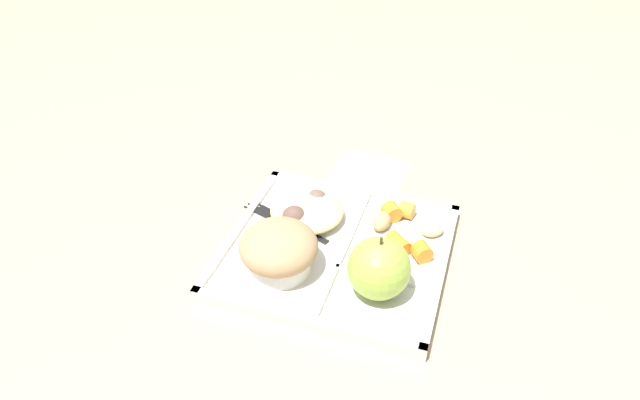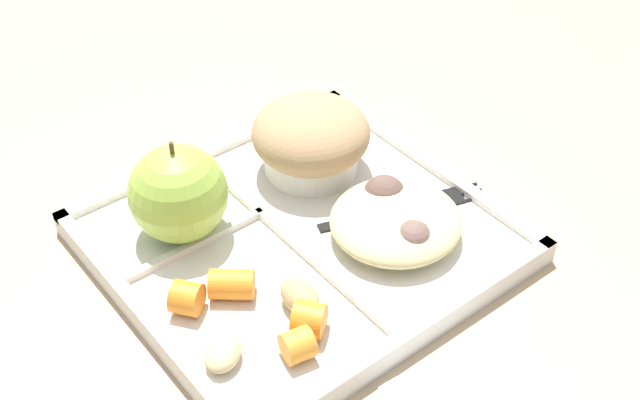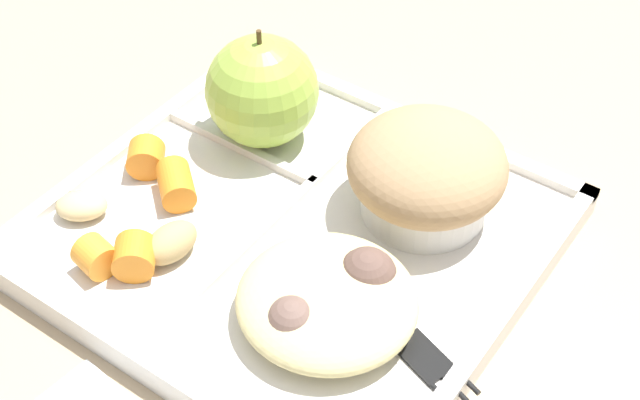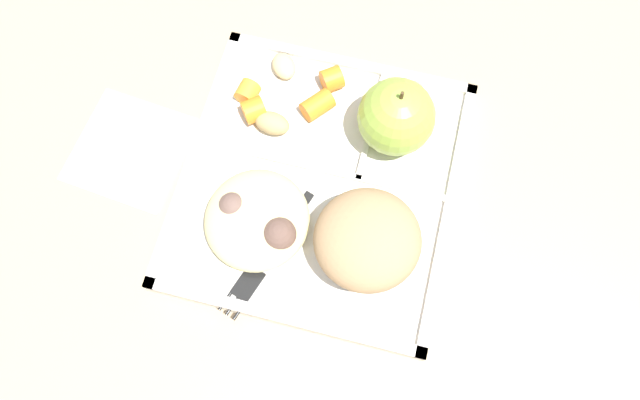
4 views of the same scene
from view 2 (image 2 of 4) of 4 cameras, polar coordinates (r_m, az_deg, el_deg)
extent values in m
plane|color=tan|center=(0.70, -1.36, -3.20)|extent=(6.00, 6.00, 0.00)
cube|color=silver|center=(0.69, -1.37, -2.75)|extent=(0.30, 0.29, 0.02)
cube|color=silver|center=(0.62, 6.44, -8.85)|extent=(0.30, 0.01, 0.01)
cube|color=silver|center=(0.78, -7.53, 3.29)|extent=(0.30, 0.01, 0.01)
cube|color=silver|center=(0.64, -12.02, -7.56)|extent=(0.01, 0.29, 0.01)
cube|color=silver|center=(0.76, 7.41, 2.52)|extent=(0.01, 0.29, 0.01)
cube|color=silver|center=(0.68, -2.25, -2.54)|extent=(0.01, 0.26, 0.01)
cube|color=silver|center=(0.68, -8.46, -3.01)|extent=(0.13, 0.01, 0.01)
sphere|color=#93B742|center=(0.67, -9.64, 0.44)|extent=(0.08, 0.08, 0.08)
cylinder|color=#4C381E|center=(0.65, -10.06, 3.37)|extent=(0.00, 0.00, 0.01)
cylinder|color=silver|center=(0.75, -0.61, 2.94)|extent=(0.08, 0.08, 0.03)
ellipsoid|color=tan|center=(0.73, -0.63, 4.57)|extent=(0.10, 0.10, 0.06)
cylinder|color=orange|center=(0.61, -0.75, -8.13)|extent=(0.03, 0.03, 0.03)
cylinder|color=orange|center=(0.63, -9.06, -6.62)|extent=(0.03, 0.03, 0.03)
cylinder|color=orange|center=(0.59, -1.53, -9.87)|extent=(0.03, 0.03, 0.02)
cylinder|color=orange|center=(0.64, -6.04, -5.73)|extent=(0.04, 0.04, 0.02)
ellipsoid|color=tan|center=(0.60, -6.63, -10.34)|extent=(0.04, 0.04, 0.02)
ellipsoid|color=tan|center=(0.62, -1.37, -6.61)|extent=(0.03, 0.04, 0.02)
ellipsoid|color=#D6C684|center=(0.68, 5.19, -1.43)|extent=(0.11, 0.11, 0.03)
sphere|color=brown|center=(0.70, 4.39, 0.24)|extent=(0.04, 0.04, 0.04)
sphere|color=brown|center=(0.66, 6.32, -2.75)|extent=(0.03, 0.03, 0.03)
cube|color=black|center=(0.70, 3.59, -1.09)|extent=(0.09, 0.04, 0.00)
cube|color=black|center=(0.73, 8.37, 0.07)|extent=(0.04, 0.03, 0.00)
cylinder|color=black|center=(0.73, 10.57, 0.11)|extent=(0.02, 0.01, 0.00)
cylinder|color=black|center=(0.74, 10.26, 0.52)|extent=(0.02, 0.01, 0.00)
cylinder|color=black|center=(0.74, 9.95, 0.93)|extent=(0.02, 0.01, 0.00)
camera|label=1|loc=(1.01, -40.11, 37.90)|focal=32.73mm
camera|label=3|loc=(0.56, 49.30, 24.54)|focal=51.00mm
camera|label=4|loc=(0.71, 15.23, 49.61)|focal=33.66mm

